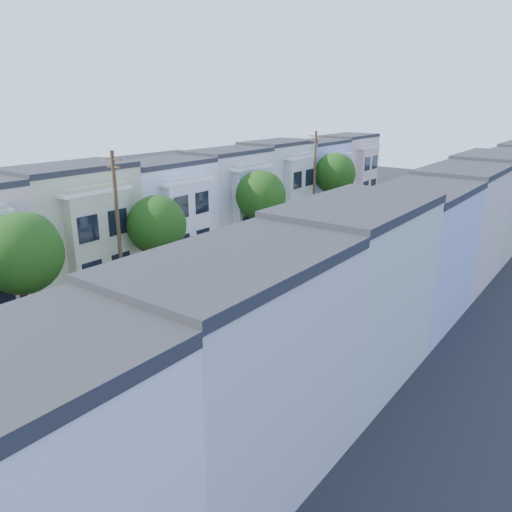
# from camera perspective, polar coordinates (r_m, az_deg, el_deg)

# --- Properties ---
(ground) EXTENTS (160.00, 160.00, 0.00)m
(ground) POSITION_cam_1_polar(r_m,az_deg,el_deg) (30.78, -10.28, -8.41)
(ground) COLOR black
(ground) RESTS_ON ground
(road_slab) EXTENTS (12.00, 70.00, 0.02)m
(road_slab) POSITION_cam_1_polar(r_m,az_deg,el_deg) (41.58, 4.88, -1.21)
(road_slab) COLOR black
(road_slab) RESTS_ON ground
(curb_left) EXTENTS (0.30, 70.00, 0.15)m
(curb_left) POSITION_cam_1_polar(r_m,az_deg,el_deg) (44.88, -1.67, 0.35)
(curb_left) COLOR gray
(curb_left) RESTS_ON ground
(curb_right) EXTENTS (0.30, 70.00, 0.15)m
(curb_right) POSITION_cam_1_polar(r_m,az_deg,el_deg) (38.91, 12.46, -2.80)
(curb_right) COLOR gray
(curb_right) RESTS_ON ground
(sidewalk_left) EXTENTS (2.60, 70.00, 0.15)m
(sidewalk_left) POSITION_cam_1_polar(r_m,az_deg,el_deg) (45.66, -2.95, 0.64)
(sidewalk_left) COLOR gray
(sidewalk_left) RESTS_ON ground
(sidewalk_right) EXTENTS (2.60, 70.00, 0.15)m
(sidewalk_right) POSITION_cam_1_polar(r_m,az_deg,el_deg) (38.45, 14.22, -3.19)
(sidewalk_right) COLOR gray
(sidewalk_right) RESTS_ON ground
(centerline) EXTENTS (0.12, 70.00, 0.01)m
(centerline) POSITION_cam_1_polar(r_m,az_deg,el_deg) (41.59, 4.88, -1.22)
(centerline) COLOR gold
(centerline) RESTS_ON ground
(townhouse_row_left) EXTENTS (5.00, 70.00, 8.50)m
(townhouse_row_left) POSITION_cam_1_polar(r_m,az_deg,el_deg) (48.10, -6.44, 1.34)
(townhouse_row_left) COLOR #A9ACDA
(townhouse_row_left) RESTS_ON ground
(townhouse_row_right) EXTENTS (5.00, 70.00, 8.50)m
(townhouse_row_right) POSITION_cam_1_polar(r_m,az_deg,el_deg) (37.33, 19.58, -4.44)
(townhouse_row_right) COLOR #A9ACDA
(townhouse_row_right) RESTS_ON ground
(tree_b) EXTENTS (4.70, 4.70, 7.28)m
(tree_b) POSITION_cam_1_polar(r_m,az_deg,el_deg) (31.35, -25.35, 0.24)
(tree_b) COLOR black
(tree_b) RESTS_ON ground
(tree_c) EXTENTS (4.33, 4.33, 6.71)m
(tree_c) POSITION_cam_1_polar(r_m,az_deg,el_deg) (37.07, -11.37, 3.46)
(tree_c) COLOR black
(tree_c) RESTS_ON ground
(tree_d) EXTENTS (4.65, 4.65, 7.14)m
(tree_d) POSITION_cam_1_polar(r_m,az_deg,el_deg) (46.29, 0.43, 6.91)
(tree_d) COLOR black
(tree_d) RESTS_ON ground
(tree_e) EXTENTS (4.70, 4.70, 7.56)m
(tree_e) POSITION_cam_1_polar(r_m,az_deg,el_deg) (58.24, 8.93, 9.29)
(tree_e) COLOR black
(tree_e) RESTS_ON ground
(tree_far_r) EXTENTS (2.78, 2.78, 5.28)m
(tree_far_r) POSITION_cam_1_polar(r_m,az_deg,el_deg) (50.35, 20.32, 5.57)
(tree_far_r) COLOR black
(tree_far_r) RESTS_ON ground
(utility_pole_near) EXTENTS (1.60, 0.26, 10.00)m
(utility_pole_near) POSITION_cam_1_polar(r_m,az_deg,el_deg) (34.86, -15.48, 3.33)
(utility_pole_near) COLOR #42301E
(utility_pole_near) RESTS_ON ground
(utility_pole_far) EXTENTS (1.60, 0.26, 10.00)m
(utility_pole_far) POSITION_cam_1_polar(r_m,az_deg,el_deg) (54.41, 6.69, 8.77)
(utility_pole_far) COLOR #42301E
(utility_pole_far) RESTS_ON ground
(fedex_truck) EXTENTS (2.50, 6.50, 3.12)m
(fedex_truck) POSITION_cam_1_polar(r_m,az_deg,el_deg) (39.25, 6.81, 0.24)
(fedex_truck) COLOR silver
(fedex_truck) RESTS_ON ground
(lead_sedan) EXTENTS (2.07, 4.20, 1.34)m
(lead_sedan) POSITION_cam_1_polar(r_m,az_deg,el_deg) (47.90, 13.42, 1.72)
(lead_sedan) COLOR black
(lead_sedan) RESTS_ON ground
(parked_left_b) EXTENTS (2.20, 4.66, 1.29)m
(parked_left_b) POSITION_cam_1_polar(r_m,az_deg,el_deg) (30.60, -27.22, -9.04)
(parked_left_b) COLOR black
(parked_left_b) RESTS_ON ground
(parked_left_c) EXTENTS (1.92, 4.40, 1.40)m
(parked_left_c) POSITION_cam_1_polar(r_m,az_deg,el_deg) (34.58, -14.67, -4.48)
(parked_left_c) COLOR #BDBDBD
(parked_left_c) RESTS_ON ground
(parked_left_d) EXTENTS (1.78, 4.55, 1.47)m
(parked_left_d) POSITION_cam_1_polar(r_m,az_deg,el_deg) (41.70, -3.07, -0.06)
(parked_left_d) COLOR #4D2312
(parked_left_d) RESTS_ON ground
(parked_right_a) EXTENTS (2.55, 5.24, 1.44)m
(parked_right_a) POSITION_cam_1_polar(r_m,az_deg,el_deg) (22.03, -20.44, -18.61)
(parked_right_a) COLOR slate
(parked_right_a) RESTS_ON ground
(parked_right_b) EXTENTS (2.15, 4.65, 1.37)m
(parked_right_b) POSITION_cam_1_polar(r_m,az_deg,el_deg) (27.19, -3.67, -10.20)
(parked_right_b) COLOR white
(parked_right_b) RESTS_ON ground
(parked_right_c) EXTENTS (2.40, 5.15, 1.51)m
(parked_right_c) POSITION_cam_1_polar(r_m,az_deg,el_deg) (40.37, 11.90, -0.99)
(parked_right_c) COLOR black
(parked_right_c) RESTS_ON ground
(parked_right_d) EXTENTS (2.26, 4.97, 1.47)m
(parked_right_d) POSITION_cam_1_polar(r_m,az_deg,el_deg) (52.06, 18.04, 2.66)
(parked_right_d) COLOR #0D1138
(parked_right_d) RESTS_ON ground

